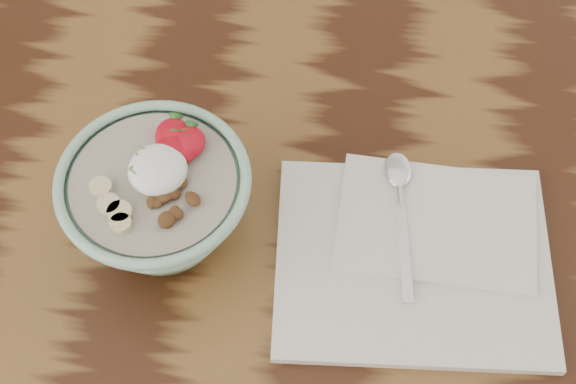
# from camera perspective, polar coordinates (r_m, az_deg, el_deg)

# --- Properties ---
(table) EXTENTS (1.60, 0.90, 0.75)m
(table) POSITION_cam_1_polar(r_m,az_deg,el_deg) (0.92, -9.26, -5.95)
(table) COLOR #32190C
(table) RESTS_ON ground
(breakfast_bowl) EXTENTS (0.18, 0.18, 0.12)m
(breakfast_bowl) POSITION_cam_1_polar(r_m,az_deg,el_deg) (0.78, -9.17, -0.56)
(breakfast_bowl) COLOR #8BBBA0
(breakfast_bowl) RESTS_ON table
(napkin) EXTENTS (0.29, 0.24, 0.02)m
(napkin) POSITION_cam_1_polar(r_m,az_deg,el_deg) (0.82, 9.23, -4.28)
(napkin) COLOR silver
(napkin) RESTS_ON table
(spoon) EXTENTS (0.04, 0.17, 0.01)m
(spoon) POSITION_cam_1_polar(r_m,az_deg,el_deg) (0.83, 7.93, 0.17)
(spoon) COLOR silver
(spoon) RESTS_ON napkin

